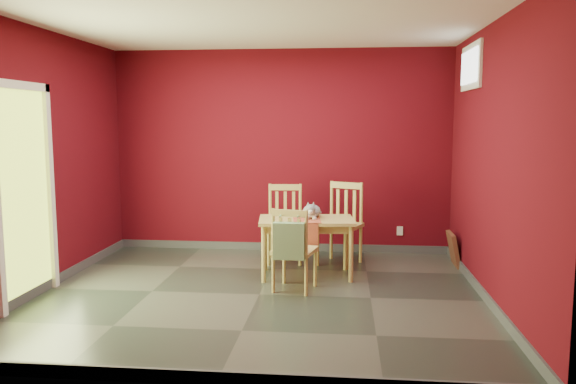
# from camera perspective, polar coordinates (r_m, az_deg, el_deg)

# --- Properties ---
(ground) EXTENTS (4.50, 4.50, 0.00)m
(ground) POSITION_cam_1_polar(r_m,az_deg,el_deg) (5.82, -2.93, -10.35)
(ground) COLOR #2D342D
(ground) RESTS_ON ground
(room_shell) EXTENTS (4.50, 4.50, 4.50)m
(room_shell) POSITION_cam_1_polar(r_m,az_deg,el_deg) (5.80, -2.94, -9.88)
(room_shell) COLOR #4D0711
(room_shell) RESTS_ON ground
(doorway) EXTENTS (0.06, 1.01, 2.13)m
(doorway) POSITION_cam_1_polar(r_m,az_deg,el_deg) (5.97, -25.30, 0.46)
(doorway) COLOR #B7D838
(doorway) RESTS_ON ground
(window) EXTENTS (0.05, 0.90, 0.50)m
(window) POSITION_cam_1_polar(r_m,az_deg,el_deg) (6.66, 18.07, 12.00)
(window) COLOR white
(window) RESTS_ON room_shell
(outlet_plate) EXTENTS (0.08, 0.02, 0.12)m
(outlet_plate) POSITION_cam_1_polar(r_m,az_deg,el_deg) (7.65, 11.29, -3.89)
(outlet_plate) COLOR silver
(outlet_plate) RESTS_ON room_shell
(dining_table) EXTENTS (1.12, 0.73, 0.66)m
(dining_table) POSITION_cam_1_polar(r_m,az_deg,el_deg) (6.34, 1.88, -3.46)
(dining_table) COLOR tan
(dining_table) RESTS_ON ground
(table_runner) EXTENTS (0.36, 0.65, 0.31)m
(table_runner) POSITION_cam_1_polar(r_m,az_deg,el_deg) (6.24, 1.82, -3.32)
(table_runner) COLOR #AA492F
(table_runner) RESTS_ON dining_table
(chair_far_left) EXTENTS (0.48, 0.48, 0.96)m
(chair_far_left) POSITION_cam_1_polar(r_m,az_deg,el_deg) (7.04, -0.32, -3.11)
(chair_far_left) COLOR tan
(chair_far_left) RESTS_ON ground
(chair_far_right) EXTENTS (0.61, 0.61, 1.00)m
(chair_far_right) POSITION_cam_1_polar(r_m,az_deg,el_deg) (6.95, 5.42, -3.11)
(chair_far_right) COLOR tan
(chair_far_right) RESTS_ON ground
(chair_near) EXTENTS (0.49, 0.49, 0.88)m
(chair_near) POSITION_cam_1_polar(r_m,az_deg,el_deg) (5.82, 0.56, -5.76)
(chair_near) COLOR tan
(chair_near) RESTS_ON ground
(tote_bag) EXTENTS (0.31, 0.19, 0.44)m
(tote_bag) POSITION_cam_1_polar(r_m,az_deg,el_deg) (5.59, 0.08, -4.98)
(tote_bag) COLOR #6E9762
(tote_bag) RESTS_ON chair_near
(cat) EXTENTS (0.33, 0.46, 0.21)m
(cat) POSITION_cam_1_polar(r_m,az_deg,el_deg) (6.38, 2.42, -1.69)
(cat) COLOR slate
(cat) RESTS_ON table_runner
(picture_frame) EXTENTS (0.14, 0.41, 0.41)m
(picture_frame) POSITION_cam_1_polar(r_m,az_deg,el_deg) (7.17, 16.45, -5.59)
(picture_frame) COLOR brown
(picture_frame) RESTS_ON ground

